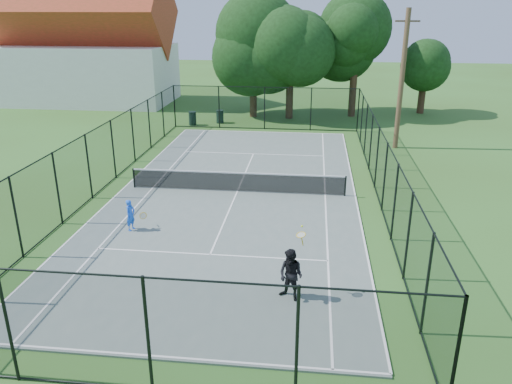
# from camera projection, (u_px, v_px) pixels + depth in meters

# --- Properties ---
(ground) EXTENTS (120.00, 120.00, 0.00)m
(ground) POSITION_uv_depth(u_px,v_px,m) (237.00, 193.00, 23.50)
(ground) COLOR #33541C
(tennis_court) EXTENTS (11.00, 24.00, 0.06)m
(tennis_court) POSITION_uv_depth(u_px,v_px,m) (237.00, 192.00, 23.49)
(tennis_court) COLOR slate
(tennis_court) RESTS_ON ground
(tennis_net) EXTENTS (10.08, 0.08, 0.95)m
(tennis_net) POSITION_uv_depth(u_px,v_px,m) (237.00, 181.00, 23.30)
(tennis_net) COLOR black
(tennis_net) RESTS_ON tennis_court
(fence) EXTENTS (13.10, 26.10, 3.00)m
(fence) POSITION_uv_depth(u_px,v_px,m) (237.00, 162.00, 22.97)
(fence) COLOR black
(fence) RESTS_ON ground
(tree_near_left) EXTENTS (6.51, 6.51, 8.49)m
(tree_near_left) POSITION_uv_depth(u_px,v_px,m) (253.00, 48.00, 37.86)
(tree_near_left) COLOR #332114
(tree_near_left) RESTS_ON ground
(tree_near_mid) EXTENTS (5.77, 5.77, 7.54)m
(tree_near_mid) POSITION_uv_depth(u_px,v_px,m) (290.00, 57.00, 37.46)
(tree_near_mid) COLOR #332114
(tree_near_mid) RESTS_ON ground
(tree_near_right) EXTENTS (5.82, 5.82, 8.03)m
(tree_near_right) POSITION_uv_depth(u_px,v_px,m) (356.00, 50.00, 38.02)
(tree_near_right) COLOR #332114
(tree_near_right) RESTS_ON ground
(tree_far_right) EXTENTS (4.12, 4.12, 5.45)m
(tree_far_right) POSITION_uv_depth(u_px,v_px,m) (425.00, 71.00, 39.75)
(tree_far_right) COLOR #332114
(tree_far_right) RESTS_ON ground
(building) EXTENTS (15.30, 8.15, 11.87)m
(building) POSITION_uv_depth(u_px,v_px,m) (84.00, 46.00, 44.06)
(building) COLOR silver
(building) RESTS_ON ground
(trash_bin_left) EXTENTS (0.58, 0.58, 1.00)m
(trash_bin_left) POSITION_uv_depth(u_px,v_px,m) (193.00, 118.00, 36.62)
(trash_bin_left) COLOR black
(trash_bin_left) RESTS_ON ground
(trash_bin_right) EXTENTS (0.58, 0.58, 0.97)m
(trash_bin_right) POSITION_uv_depth(u_px,v_px,m) (220.00, 116.00, 37.29)
(trash_bin_right) COLOR black
(trash_bin_right) RESTS_ON ground
(utility_pole) EXTENTS (1.40, 0.30, 8.18)m
(utility_pole) POSITION_uv_depth(u_px,v_px,m) (402.00, 80.00, 29.50)
(utility_pole) COLOR #4C3823
(utility_pole) RESTS_ON ground
(player_blue) EXTENTS (0.79, 0.52, 1.24)m
(player_blue) POSITION_uv_depth(u_px,v_px,m) (131.00, 215.00, 19.26)
(player_blue) COLOR blue
(player_blue) RESTS_ON tennis_court
(player_black) EXTENTS (0.98, 1.01, 2.18)m
(player_black) POSITION_uv_depth(u_px,v_px,m) (291.00, 275.00, 14.61)
(player_black) COLOR black
(player_black) RESTS_ON tennis_court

